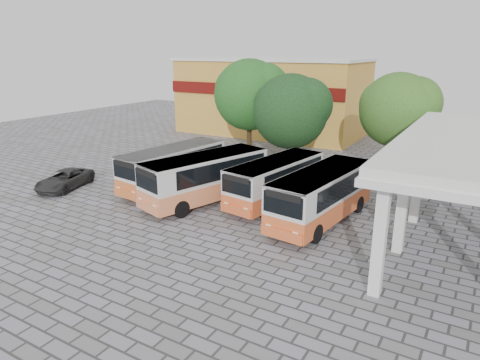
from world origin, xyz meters
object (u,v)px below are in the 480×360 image
Objects in this scene: bus_far_right at (322,193)px; bus_centre_left at (206,176)px; bus_far_left at (173,165)px; parked_car at (65,179)px; bus_centre_right at (275,179)px.

bus_centre_left is at bearing -168.61° from bus_far_right.
bus_centre_left reaches higher than bus_far_left.
bus_far_left is at bearing -175.80° from bus_far_right.
parked_car is (-10.00, -2.69, -1.10)m from bus_centre_left.
parked_car is at bearing -152.50° from bus_centre_right.
bus_centre_left reaches higher than parked_car.
bus_far_right reaches higher than bus_centre_right.
parked_car is (-17.34, -3.27, -1.06)m from bus_far_right.
bus_far_left is 7.63m from parked_car.
bus_far_left is at bearing 179.48° from bus_centre_left.
bus_far_right is at bearing -3.95° from parked_car.
parked_car is at bearing -148.04° from bus_centre_left.
bus_far_right reaches higher than parked_car.
bus_centre_left reaches higher than bus_far_right.
bus_far_left is at bearing -163.91° from bus_centre_right.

